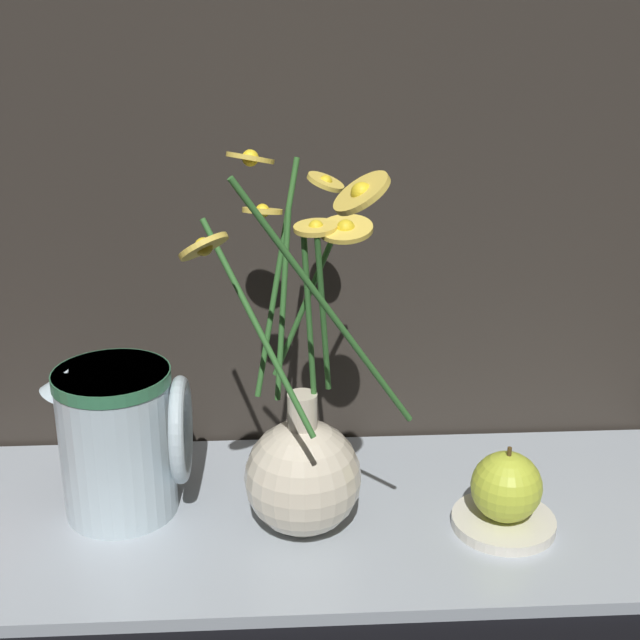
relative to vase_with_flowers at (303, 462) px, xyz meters
The scene contains 6 objects.
ground_plane 0.09m from the vase_with_flowers, 46.33° to the left, with size 6.00×6.00×0.00m, color black.
shelf 0.08m from the vase_with_flowers, 46.33° to the left, with size 0.89×0.29×0.01m.
vase_with_flowers is the anchor object (origin of this frame).
ceramic_pitcher 0.17m from the vase_with_flowers, 165.95° to the left, with size 0.13×0.11×0.16m.
saucer_plate 0.20m from the vase_with_flowers, ahead, with size 0.10×0.10×0.01m.
orange_fruit 0.19m from the vase_with_flowers, ahead, with size 0.07×0.07×0.07m.
Camera 1 is at (-0.05, -0.73, 0.49)m, focal length 50.00 mm.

